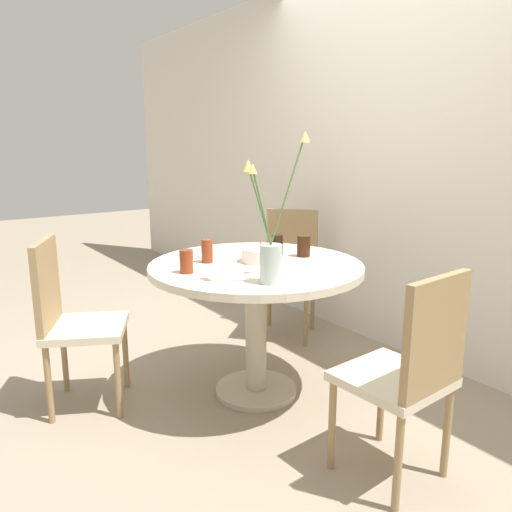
# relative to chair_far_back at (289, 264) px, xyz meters

# --- Properties ---
(ground_plane) EXTENTS (16.00, 16.00, 0.00)m
(ground_plane) POSITION_rel_chair_far_back_xyz_m (0.63, -0.76, -0.52)
(ground_plane) COLOR gray
(wall_back) EXTENTS (8.00, 0.05, 2.60)m
(wall_back) POSITION_rel_chair_far_back_xyz_m (0.63, 0.41, 0.78)
(wall_back) COLOR silver
(wall_back) RESTS_ON ground_plane
(dining_table) EXTENTS (1.16, 1.16, 0.76)m
(dining_table) POSITION_rel_chair_far_back_xyz_m (0.63, -0.76, 0.10)
(dining_table) COLOR beige
(dining_table) RESTS_ON ground_plane
(chair_far_back) EXTENTS (0.56, 0.56, 0.92)m
(chair_far_back) POSITION_rel_chair_far_back_xyz_m (0.00, 0.00, 0.00)
(chair_far_back) COLOR beige
(chair_far_back) RESTS_ON ground_plane
(chair_near_front) EXTENTS (0.54, 0.54, 0.92)m
(chair_near_front) POSITION_rel_chair_far_back_xyz_m (0.17, -1.64, 0.00)
(chair_near_front) COLOR beige
(chair_near_front) RESTS_ON ground_plane
(chair_right_flank) EXTENTS (0.42, 0.42, 0.92)m
(chair_right_flank) POSITION_rel_chair_far_back_xyz_m (1.62, -0.71, 0.00)
(chair_right_flank) COLOR beige
(chair_right_flank) RESTS_ON ground_plane
(birthday_cake) EXTENTS (0.21, 0.21, 0.12)m
(birthday_cake) POSITION_rel_chair_far_back_xyz_m (0.62, -0.72, 0.28)
(birthday_cake) COLOR white
(birthday_cake) RESTS_ON dining_table
(flower_vase) EXTENTS (0.13, 0.31, 0.69)m
(flower_vase) POSITION_rel_chair_far_back_xyz_m (0.99, -0.93, 0.41)
(flower_vase) COLOR #B2C6C1
(flower_vase) RESTS_ON dining_table
(side_plate) EXTENTS (0.19, 0.19, 0.01)m
(side_plate) POSITION_rel_chair_far_back_xyz_m (0.35, -0.85, 0.25)
(side_plate) COLOR white
(side_plate) RESTS_ON dining_table
(drink_glass_0) EXTENTS (0.06, 0.06, 0.12)m
(drink_glass_0) POSITION_rel_chair_far_back_xyz_m (0.54, -0.54, 0.30)
(drink_glass_0) COLOR black
(drink_glass_0) RESTS_ON dining_table
(drink_glass_1) EXTENTS (0.07, 0.07, 0.12)m
(drink_glass_1) POSITION_rel_chair_far_back_xyz_m (0.60, -1.16, 0.30)
(drink_glass_1) COLOR maroon
(drink_glass_1) RESTS_ON dining_table
(drink_glass_2) EXTENTS (0.06, 0.06, 0.13)m
(drink_glass_2) POSITION_rel_chair_far_back_xyz_m (0.46, -0.97, 0.31)
(drink_glass_2) COLOR maroon
(drink_glass_2) RESTS_ON dining_table
(drink_glass_3) EXTENTS (0.08, 0.08, 0.12)m
(drink_glass_3) POSITION_rel_chair_far_back_xyz_m (0.66, -0.44, 0.30)
(drink_glass_3) COLOR #33190C
(drink_glass_3) RESTS_ON dining_table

